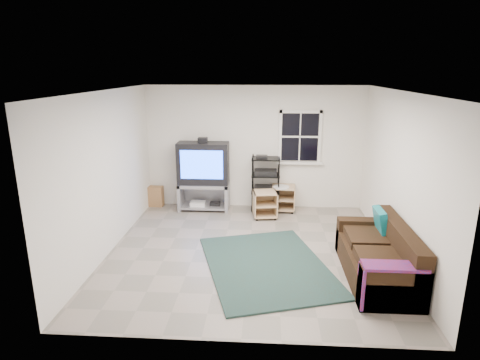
# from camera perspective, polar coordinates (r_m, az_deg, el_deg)

# --- Properties ---
(room) EXTENTS (4.60, 4.62, 4.60)m
(room) POSITION_cam_1_polar(r_m,az_deg,el_deg) (8.51, 8.50, 5.61)
(room) COLOR gray
(room) RESTS_ON ground
(tv_unit) EXTENTS (1.06, 0.53, 1.56)m
(tv_unit) POSITION_cam_1_polar(r_m,az_deg,el_deg) (8.46, -5.21, 1.35)
(tv_unit) COLOR gray
(tv_unit) RESTS_ON ground
(av_rack) EXTENTS (0.59, 0.43, 1.17)m
(av_rack) POSITION_cam_1_polar(r_m,az_deg,el_deg) (8.50, 3.64, -0.95)
(av_rack) COLOR black
(av_rack) RESTS_ON ground
(side_table_left) EXTENTS (0.52, 0.52, 0.54)m
(side_table_left) POSITION_cam_1_polar(r_m,az_deg,el_deg) (8.16, 3.53, -3.28)
(side_table_left) COLOR tan
(side_table_left) RESTS_ON ground
(side_table_right) EXTENTS (0.50, 0.52, 0.56)m
(side_table_right) POSITION_cam_1_polar(r_m,az_deg,el_deg) (8.56, 6.16, -2.29)
(side_table_right) COLOR tan
(side_table_right) RESTS_ON ground
(sofa) EXTENTS (0.84, 1.89, 0.86)m
(sofa) POSITION_cam_1_polar(r_m,az_deg,el_deg) (6.19, 19.18, -10.38)
(sofa) COLOR black
(sofa) RESTS_ON ground
(shag_rug) EXTENTS (2.34, 2.78, 0.03)m
(shag_rug) POSITION_cam_1_polar(r_m,az_deg,el_deg) (6.29, 3.80, -12.01)
(shag_rug) COLOR black
(shag_rug) RESTS_ON ground
(paper_bag) EXTENTS (0.32, 0.21, 0.44)m
(paper_bag) POSITION_cam_1_polar(r_m,az_deg,el_deg) (8.98, -11.86, -2.28)
(paper_bag) COLOR #A47749
(paper_bag) RESTS_ON ground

